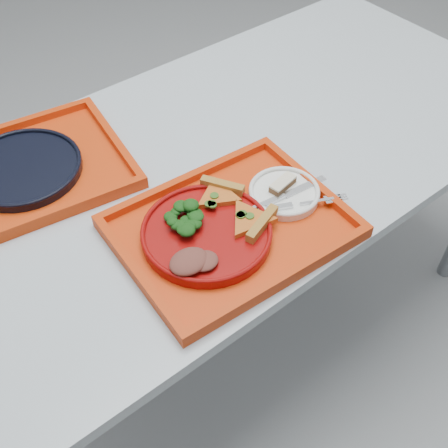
{
  "coord_description": "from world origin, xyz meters",
  "views": [
    {
      "loc": [
        -0.68,
        -0.8,
        1.6
      ],
      "look_at": [
        -0.2,
        -0.21,
        0.78
      ],
      "focal_mm": 45.0,
      "sensor_mm": 36.0,
      "label": 1
    }
  ],
  "objects_px": {
    "tray_far": "(25,174)",
    "dinner_plate": "(207,234)",
    "navy_plate": "(23,169)",
    "tray_main": "(231,229)",
    "dessert_bar": "(283,184)"
  },
  "relations": [
    {
      "from": "navy_plate",
      "to": "dessert_bar",
      "type": "distance_m",
      "value": 0.58
    },
    {
      "from": "tray_far",
      "to": "navy_plate",
      "type": "bearing_deg",
      "value": 0.0
    },
    {
      "from": "dinner_plate",
      "to": "navy_plate",
      "type": "xyz_separation_m",
      "value": [
        -0.2,
        0.41,
        -0.0
      ]
    },
    {
      "from": "tray_main",
      "to": "dessert_bar",
      "type": "bearing_deg",
      "value": 8.56
    },
    {
      "from": "tray_far",
      "to": "dinner_plate",
      "type": "relative_size",
      "value": 1.73
    },
    {
      "from": "dinner_plate",
      "to": "navy_plate",
      "type": "relative_size",
      "value": 1.0
    },
    {
      "from": "tray_far",
      "to": "dinner_plate",
      "type": "xyz_separation_m",
      "value": [
        0.2,
        -0.41,
        0.02
      ]
    },
    {
      "from": "tray_far",
      "to": "dinner_plate",
      "type": "height_order",
      "value": "dinner_plate"
    },
    {
      "from": "tray_main",
      "to": "navy_plate",
      "type": "xyz_separation_m",
      "value": [
        -0.26,
        0.42,
        0.01
      ]
    },
    {
      "from": "tray_main",
      "to": "tray_far",
      "type": "relative_size",
      "value": 1.0
    },
    {
      "from": "dinner_plate",
      "to": "navy_plate",
      "type": "bearing_deg",
      "value": 116.25
    },
    {
      "from": "tray_main",
      "to": "dinner_plate",
      "type": "height_order",
      "value": "dinner_plate"
    },
    {
      "from": "tray_far",
      "to": "dessert_bar",
      "type": "distance_m",
      "value": 0.58
    },
    {
      "from": "dessert_bar",
      "to": "tray_far",
      "type": "bearing_deg",
      "value": 125.36
    },
    {
      "from": "tray_far",
      "to": "navy_plate",
      "type": "height_order",
      "value": "navy_plate"
    }
  ]
}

